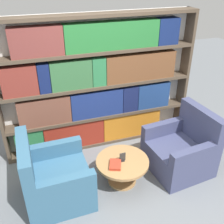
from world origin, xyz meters
name	(u,v)px	position (x,y,z in m)	size (l,w,h in m)	color
ground_plane	(127,193)	(0.00, 0.00, 0.00)	(14.00, 14.00, 0.00)	slate
bookshelf	(97,86)	(-0.04, 1.33, 1.07)	(3.14, 0.30, 2.19)	silver
armchair_left	(54,180)	(-0.95, 0.25, 0.32)	(0.85, 0.87, 0.96)	#386684
armchair_right	(181,150)	(0.97, 0.26, 0.32)	(0.92, 0.93, 0.96)	#42476B
coffee_table	(122,166)	(0.01, 0.25, 0.28)	(0.75, 0.75, 0.38)	#AD7F4C
table_sign	(123,158)	(0.01, 0.25, 0.44)	(0.08, 0.06, 0.13)	black
stray_book	(115,165)	(-0.12, 0.18, 0.40)	(0.22, 0.26, 0.04)	#B73823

